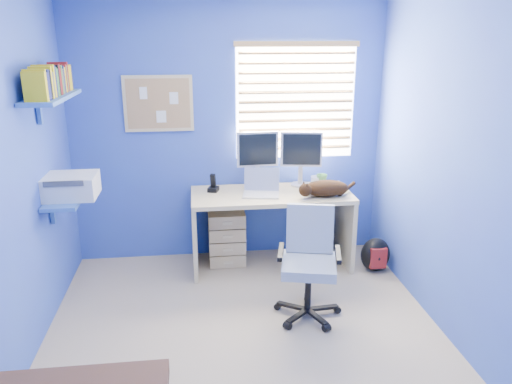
{
  "coord_description": "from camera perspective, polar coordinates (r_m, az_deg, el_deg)",
  "views": [
    {
      "loc": [
        -0.32,
        -3.16,
        2.18
      ],
      "look_at": [
        0.15,
        0.65,
        0.95
      ],
      "focal_mm": 35.0,
      "sensor_mm": 36.0,
      "label": 1
    }
  ],
  "objects": [
    {
      "name": "floor",
      "position": [
        3.85,
        -1.07,
        -16.71
      ],
      "size": [
        3.0,
        3.2,
        0.0
      ],
      "primitive_type": "cube",
      "color": "tan",
      "rests_on": "ground"
    },
    {
      "name": "wall_back",
      "position": [
        4.86,
        -3.15,
        6.7
      ],
      "size": [
        3.0,
        0.01,
        2.5
      ],
      "primitive_type": "cube",
      "color": "blue",
      "rests_on": "ground"
    },
    {
      "name": "wall_front",
      "position": [
        1.84,
        4.06,
        -12.52
      ],
      "size": [
        3.0,
        0.01,
        2.5
      ],
      "primitive_type": "cube",
      "color": "blue",
      "rests_on": "ground"
    },
    {
      "name": "wall_left",
      "position": [
        3.5,
        -26.45,
        0.46
      ],
      "size": [
        0.01,
        3.2,
        2.5
      ],
      "primitive_type": "cube",
      "color": "blue",
      "rests_on": "ground"
    },
    {
      "name": "wall_right",
      "position": [
        3.76,
        22.18,
        2.13
      ],
      "size": [
        0.01,
        3.2,
        2.5
      ],
      "primitive_type": "cube",
      "color": "blue",
      "rests_on": "ground"
    },
    {
      "name": "desk",
      "position": [
        4.82,
        1.73,
        -4.3
      ],
      "size": [
        1.5,
        0.65,
        0.74
      ],
      "primitive_type": "cube",
      "color": "tan",
      "rests_on": "floor"
    },
    {
      "name": "laptop",
      "position": [
        4.6,
        0.59,
        0.95
      ],
      "size": [
        0.37,
        0.32,
        0.22
      ],
      "primitive_type": "cube",
      "rotation": [
        0.0,
        0.0,
        -0.18
      ],
      "color": "silver",
      "rests_on": "desk"
    },
    {
      "name": "monitor_left",
      "position": [
        4.85,
        0.16,
        3.8
      ],
      "size": [
        0.41,
        0.14,
        0.54
      ],
      "primitive_type": "cube",
      "rotation": [
        0.0,
        0.0,
        0.06
      ],
      "color": "silver",
      "rests_on": "desk"
    },
    {
      "name": "monitor_right",
      "position": [
        4.87,
        5.13,
        3.79
      ],
      "size": [
        0.41,
        0.19,
        0.54
      ],
      "primitive_type": "cube",
      "rotation": [
        0.0,
        0.0,
        -0.18
      ],
      "color": "silver",
      "rests_on": "desk"
    },
    {
      "name": "phone",
      "position": [
        4.74,
        -4.92,
        1.07
      ],
      "size": [
        0.12,
        0.13,
        0.17
      ],
      "primitive_type": "cube",
      "rotation": [
        0.0,
        0.0,
        -0.32
      ],
      "color": "black",
      "rests_on": "desk"
    },
    {
      "name": "mug",
      "position": [
        4.99,
        7.52,
        1.44
      ],
      "size": [
        0.1,
        0.09,
        0.1
      ],
      "primitive_type": "imported",
      "color": "#3E8038",
      "rests_on": "desk"
    },
    {
      "name": "cd_spindle",
      "position": [
        5.02,
        7.0,
        1.38
      ],
      "size": [
        0.13,
        0.13,
        0.07
      ],
      "primitive_type": "cylinder",
      "color": "silver",
      "rests_on": "desk"
    },
    {
      "name": "cat",
      "position": [
        4.63,
        8.01,
        0.43
      ],
      "size": [
        0.47,
        0.34,
        0.15
      ],
      "primitive_type": "ellipsoid",
      "rotation": [
        0.0,
        0.0,
        0.31
      ],
      "color": "black",
      "rests_on": "desk"
    },
    {
      "name": "tower_pc",
      "position": [
        4.98,
        7.36,
        -5.53
      ],
      "size": [
        0.26,
        0.47,
        0.45
      ],
      "primitive_type": "cube",
      "rotation": [
        0.0,
        0.0,
        -0.17
      ],
      "color": "beige",
      "rests_on": "floor"
    },
    {
      "name": "drawer_boxes",
      "position": [
        4.9,
        -3.35,
        -5.21
      ],
      "size": [
        0.35,
        0.28,
        0.54
      ],
      "primitive_type": "cube",
      "color": "tan",
      "rests_on": "floor"
    },
    {
      "name": "yellow_book",
      "position": [
        4.81,
        6.27,
        -7.7
      ],
      "size": [
        0.03,
        0.17,
        0.24
      ],
      "primitive_type": "cube",
      "color": "yellow",
      "rests_on": "floor"
    },
    {
      "name": "backpack",
      "position": [
        4.92,
        13.47,
        -6.96
      ],
      "size": [
        0.28,
        0.22,
        0.33
      ],
      "primitive_type": "ellipsoid",
      "rotation": [
        0.0,
        0.0,
        0.02
      ],
      "color": "black",
      "rests_on": "floor"
    },
    {
      "name": "office_chair",
      "position": [
        4.05,
        6.01,
        -9.58
      ],
      "size": [
        0.61,
        0.61,
        0.88
      ],
      "color": "black",
      "rests_on": "floor"
    },
    {
      "name": "window_blinds",
      "position": [
        4.87,
        4.59,
        10.27
      ],
      "size": [
        1.15,
        0.05,
        1.1
      ],
      "color": "white",
      "rests_on": "ground"
    },
    {
      "name": "corkboard",
      "position": [
        4.79,
        -11.09,
        9.88
      ],
      "size": [
        0.64,
        0.02,
        0.52
      ],
      "color": "tan",
      "rests_on": "ground"
    },
    {
      "name": "wall_shelves",
      "position": [
        4.11,
        -21.59,
        6.07
      ],
      "size": [
        0.42,
        0.9,
        1.05
      ],
      "color": "#3F6AB8",
      "rests_on": "ground"
    }
  ]
}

